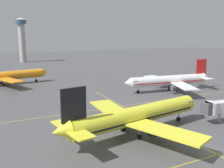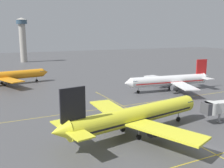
% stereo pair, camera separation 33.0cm
% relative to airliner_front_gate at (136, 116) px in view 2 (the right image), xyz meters
% --- Properties ---
extents(ground_plane, '(600.00, 600.00, 0.00)m').
position_rel_airliner_front_gate_xyz_m(ground_plane, '(8.30, -13.56, -4.35)').
color(ground_plane, '#4C4C4F').
extents(airliner_front_gate, '(40.91, 34.89, 12.74)m').
position_rel_airliner_front_gate_xyz_m(airliner_front_gate, '(0.00, 0.00, 0.00)').
color(airliner_front_gate, yellow).
rests_on(airliner_front_gate, ground).
extents(airliner_second_row, '(39.00, 33.40, 12.12)m').
position_rel_airliner_front_gate_xyz_m(airliner_second_row, '(36.02, 32.75, -0.21)').
color(airliner_second_row, white).
rests_on(airliner_second_row, ground).
extents(airliner_third_row, '(38.65, 32.96, 12.03)m').
position_rel_airliner_front_gate_xyz_m(airliner_third_row, '(-22.11, 74.33, -0.24)').
color(airliner_third_row, orange).
rests_on(airliner_third_row, ground).
extents(taxiway_markings, '(128.53, 81.39, 0.01)m').
position_rel_airliner_front_gate_xyz_m(taxiway_markings, '(8.30, 2.94, -4.35)').
color(taxiway_markings, yellow).
rests_on(taxiway_markings, ground).
extents(control_tower, '(8.82, 8.82, 35.23)m').
position_rel_airliner_front_gate_xyz_m(control_tower, '(-1.91, 170.38, 16.23)').
color(control_tower, '#ADA89E').
rests_on(control_tower, ground).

